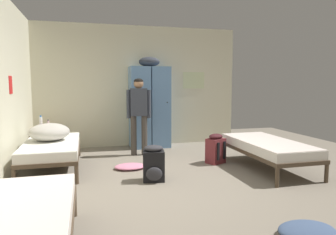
{
  "coord_description": "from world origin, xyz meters",
  "views": [
    {
      "loc": [
        -1.23,
        -4.3,
        1.47
      ],
      "look_at": [
        0.0,
        0.3,
        0.95
      ],
      "focal_mm": 33.28,
      "sensor_mm": 36.0,
      "label": 1
    }
  ],
  "objects_px": {
    "bed_left_rear": "(52,148)",
    "person_traveler": "(139,109)",
    "bed_left_front": "(13,223)",
    "water_bottle": "(41,122)",
    "bed_right": "(267,147)",
    "bedding_heap": "(49,132)",
    "lotion_bottle": "(48,124)",
    "clothes_pile_pink": "(130,166)",
    "backpack_black": "(154,164)",
    "backpack_maroon": "(215,149)",
    "clothes_pile_denim": "(307,231)",
    "shelf_unit": "(46,138)",
    "locker_bank": "(150,105)"
  },
  "relations": [
    {
      "from": "backpack_maroon",
      "to": "water_bottle",
      "type": "bearing_deg",
      "value": 153.3
    },
    {
      "from": "person_traveler",
      "to": "lotion_bottle",
      "type": "height_order",
      "value": "person_traveler"
    },
    {
      "from": "bed_left_front",
      "to": "bed_left_rear",
      "type": "distance_m",
      "value": 2.99
    },
    {
      "from": "bed_right",
      "to": "bedding_heap",
      "type": "distance_m",
      "value": 3.78
    },
    {
      "from": "bedding_heap",
      "to": "person_traveler",
      "type": "distance_m",
      "value": 1.8
    },
    {
      "from": "bed_left_rear",
      "to": "backpack_maroon",
      "type": "height_order",
      "value": "backpack_maroon"
    },
    {
      "from": "water_bottle",
      "to": "clothes_pile_denim",
      "type": "relative_size",
      "value": 0.42
    },
    {
      "from": "person_traveler",
      "to": "bed_right",
      "type": "bearing_deg",
      "value": -38.92
    },
    {
      "from": "locker_bank",
      "to": "bedding_heap",
      "type": "relative_size",
      "value": 3.07
    },
    {
      "from": "bed_left_rear",
      "to": "person_traveler",
      "type": "xyz_separation_m",
      "value": [
        1.63,
        0.71,
        0.57
      ]
    },
    {
      "from": "backpack_black",
      "to": "clothes_pile_pink",
      "type": "relative_size",
      "value": 1.02
    },
    {
      "from": "bed_left_front",
      "to": "water_bottle",
      "type": "xyz_separation_m",
      "value": [
        -0.33,
        4.3,
        0.3
      ]
    },
    {
      "from": "bed_left_front",
      "to": "backpack_maroon",
      "type": "height_order",
      "value": "backpack_maroon"
    },
    {
      "from": "locker_bank",
      "to": "person_traveler",
      "type": "xyz_separation_m",
      "value": [
        -0.38,
        -0.75,
        -0.02
      ]
    },
    {
      "from": "lotion_bottle",
      "to": "clothes_pile_pink",
      "type": "relative_size",
      "value": 0.3
    },
    {
      "from": "bed_right",
      "to": "clothes_pile_denim",
      "type": "bearing_deg",
      "value": -113.78
    },
    {
      "from": "bed_left_rear",
      "to": "bedding_heap",
      "type": "distance_m",
      "value": 0.28
    },
    {
      "from": "lotion_bottle",
      "to": "bed_left_front",
      "type": "bearing_deg",
      "value": -87.57
    },
    {
      "from": "backpack_maroon",
      "to": "clothes_pile_pink",
      "type": "height_order",
      "value": "backpack_maroon"
    },
    {
      "from": "person_traveler",
      "to": "backpack_maroon",
      "type": "xyz_separation_m",
      "value": [
        1.25,
        -1.01,
        -0.69
      ]
    },
    {
      "from": "locker_bank",
      "to": "lotion_bottle",
      "type": "xyz_separation_m",
      "value": [
        -2.18,
        -0.21,
        -0.33
      ]
    },
    {
      "from": "bed_left_front",
      "to": "clothes_pile_denim",
      "type": "bearing_deg",
      "value": -3.31
    },
    {
      "from": "clothes_pile_denim",
      "to": "backpack_maroon",
      "type": "bearing_deg",
      "value": 84.43
    },
    {
      "from": "water_bottle",
      "to": "clothes_pile_denim",
      "type": "bearing_deg",
      "value": -56.61
    },
    {
      "from": "person_traveler",
      "to": "backpack_maroon",
      "type": "relative_size",
      "value": 2.86
    },
    {
      "from": "shelf_unit",
      "to": "bed_right",
      "type": "xyz_separation_m",
      "value": [
        3.85,
        -2.17,
        0.04
      ]
    },
    {
      "from": "bed_right",
      "to": "water_bottle",
      "type": "distance_m",
      "value": 4.51
    },
    {
      "from": "person_traveler",
      "to": "bedding_heap",
      "type": "bearing_deg",
      "value": -159.87
    },
    {
      "from": "shelf_unit",
      "to": "bed_left_rear",
      "type": "distance_m",
      "value": 1.31
    },
    {
      "from": "locker_bank",
      "to": "bed_left_rear",
      "type": "xyz_separation_m",
      "value": [
        -2.0,
        -1.46,
        -0.59
      ]
    },
    {
      "from": "locker_bank",
      "to": "backpack_black",
      "type": "height_order",
      "value": "locker_bank"
    },
    {
      "from": "bed_left_rear",
      "to": "water_bottle",
      "type": "xyz_separation_m",
      "value": [
        -0.33,
        1.31,
        0.3
      ]
    },
    {
      "from": "backpack_maroon",
      "to": "person_traveler",
      "type": "bearing_deg",
      "value": 141.07
    },
    {
      "from": "bed_left_front",
      "to": "water_bottle",
      "type": "height_order",
      "value": "water_bottle"
    },
    {
      "from": "bedding_heap",
      "to": "backpack_maroon",
      "type": "bearing_deg",
      "value": -7.84
    },
    {
      "from": "shelf_unit",
      "to": "backpack_maroon",
      "type": "xyz_separation_m",
      "value": [
        3.13,
        -1.59,
        -0.09
      ]
    },
    {
      "from": "water_bottle",
      "to": "backpack_black",
      "type": "distance_m",
      "value": 3.05
    },
    {
      "from": "bed_left_front",
      "to": "backpack_black",
      "type": "xyz_separation_m",
      "value": [
        1.55,
        1.93,
        -0.12
      ]
    },
    {
      "from": "bed_left_front",
      "to": "lotion_bottle",
      "type": "distance_m",
      "value": 4.25
    },
    {
      "from": "backpack_maroon",
      "to": "clothes_pile_pink",
      "type": "relative_size",
      "value": 1.02
    },
    {
      "from": "clothes_pile_pink",
      "to": "person_traveler",
      "type": "bearing_deg",
      "value": 71.76
    },
    {
      "from": "bedding_heap",
      "to": "backpack_black",
      "type": "height_order",
      "value": "bedding_heap"
    },
    {
      "from": "bed_left_front",
      "to": "backpack_maroon",
      "type": "xyz_separation_m",
      "value": [
        2.88,
        2.69,
        -0.12
      ]
    },
    {
      "from": "clothes_pile_pink",
      "to": "water_bottle",
      "type": "bearing_deg",
      "value": 135.35
    },
    {
      "from": "bed_left_rear",
      "to": "bed_right",
      "type": "bearing_deg",
      "value": -13.84
    },
    {
      "from": "clothes_pile_pink",
      "to": "backpack_maroon",
      "type": "bearing_deg",
      "value": -0.32
    },
    {
      "from": "bed_right",
      "to": "backpack_maroon",
      "type": "height_order",
      "value": "backpack_maroon"
    },
    {
      "from": "backpack_black",
      "to": "clothes_pile_pink",
      "type": "distance_m",
      "value": 0.84
    },
    {
      "from": "bed_right",
      "to": "bedding_heap",
      "type": "xyz_separation_m",
      "value": [
        -3.64,
        0.98,
        0.26
      ]
    },
    {
      "from": "locker_bank",
      "to": "bed_right",
      "type": "xyz_separation_m",
      "value": [
        1.6,
        -2.34,
        -0.59
      ]
    }
  ]
}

